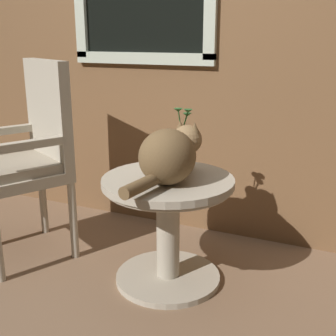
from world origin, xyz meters
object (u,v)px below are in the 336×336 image
at_px(wicker_side_table, 168,213).
at_px(pewter_vase_with_ivy, 182,151).
at_px(wicker_chair, 30,152).
at_px(cat, 170,155).

height_order(wicker_side_table, pewter_vase_with_ivy, pewter_vase_with_ivy).
relative_size(wicker_chair, cat, 1.87).
relative_size(wicker_side_table, wicker_chair, 0.59).
bearing_deg(wicker_chair, wicker_side_table, 0.95).
height_order(wicker_side_table, wicker_chair, wicker_chair).
bearing_deg(wicker_side_table, wicker_chair, -179.05).
relative_size(cat, pewter_vase_with_ivy, 1.79).
height_order(cat, pewter_vase_with_ivy, pewter_vase_with_ivy).
xyz_separation_m(wicker_chair, cat, (0.86, -0.04, 0.09)).
relative_size(wicker_side_table, cat, 1.11).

